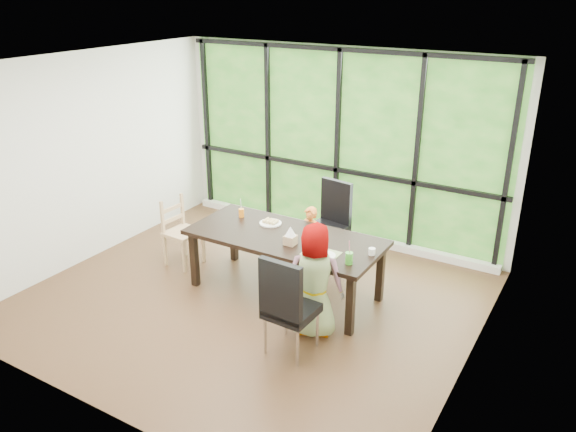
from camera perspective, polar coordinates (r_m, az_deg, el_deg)
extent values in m
plane|color=black|center=(6.85, -3.65, -8.22)|extent=(5.00, 5.00, 0.00)
plane|color=silver|center=(8.13, 5.10, 7.11)|extent=(5.00, 0.00, 5.00)
cube|color=#215118|center=(8.11, 5.04, 7.07)|extent=(4.80, 0.02, 2.65)
cube|color=silver|center=(8.48, 4.51, -1.55)|extent=(4.80, 0.12, 0.10)
cube|color=black|center=(6.79, -0.30, -4.83)|extent=(2.31, 1.07, 0.75)
cube|color=black|center=(7.51, 3.93, -0.72)|extent=(0.53, 0.53, 1.08)
cube|color=black|center=(5.69, 0.35, -8.74)|extent=(0.48, 0.48, 1.08)
cube|color=tan|center=(7.56, -10.40, -1.62)|extent=(0.43, 0.45, 0.90)
imported|color=orange|center=(7.23, 2.20, -2.43)|extent=(0.37, 0.30, 0.89)
imported|color=slate|center=(5.94, 2.46, -6.37)|extent=(0.71, 0.59, 1.25)
cube|color=tan|center=(6.20, 3.31, -3.75)|extent=(0.38, 0.28, 0.01)
cylinder|color=white|center=(6.94, -1.76, -0.72)|extent=(0.27, 0.27, 0.02)
cylinder|color=white|center=(6.14, 3.60, -3.97)|extent=(0.25, 0.25, 0.02)
cylinder|color=orange|center=(7.15, -4.67, 0.31)|extent=(0.07, 0.07, 0.11)
cylinder|color=green|center=(5.99, 6.11, -4.20)|extent=(0.08, 0.08, 0.13)
cylinder|color=white|center=(6.22, 8.36, -3.52)|extent=(0.07, 0.07, 0.08)
cube|color=tan|center=(6.38, 0.24, -2.41)|extent=(0.12, 0.12, 0.11)
cylinder|color=white|center=(7.11, -4.69, 1.01)|extent=(0.01, 0.04, 0.20)
cylinder|color=pink|center=(5.94, 6.15, -3.30)|extent=(0.01, 0.04, 0.20)
cone|color=white|center=(6.34, 0.24, -1.52)|extent=(0.12, 0.12, 0.11)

